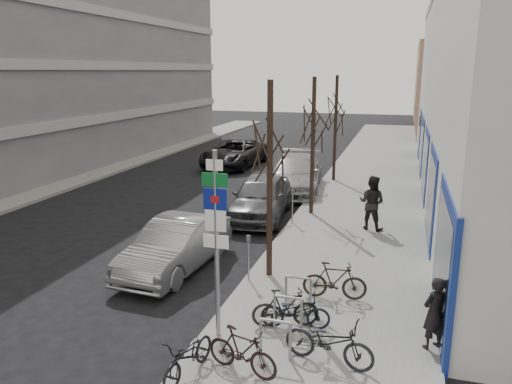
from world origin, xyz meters
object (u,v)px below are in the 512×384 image
Objects in this scene: parked_car_back at (295,174)px; bike_near_left at (189,353)px; tree_far at (336,103)px; bike_rack at (288,310)px; lane_car at (235,153)px; parked_car_front at (176,245)px; parked_car_mid at (261,197)px; tree_near at (270,134)px; pedestrian_near at (434,313)px; highway_sign_pole at (216,234)px; meter_mid at (292,203)px; bike_mid_inner at (285,308)px; meter_back at (317,174)px; bike_near_right at (242,351)px; pedestrian_far at (372,202)px; bike_far_inner at (335,280)px; meter_front at (248,253)px; bike_far_curb at (329,338)px; tree_mid at (314,114)px; bike_mid_curb at (295,309)px.

bike_near_left is at bearing -91.31° from parked_car_back.
parked_car_back is at bearing -122.80° from tree_far.
lane_car is at bearing 112.17° from bike_rack.
parked_car_front is 0.92× the size of parked_car_mid.
tree_near is 4.37m from parked_car_front.
pedestrian_near reaches higher than parked_car_front.
highway_sign_pole is 3.31× the size of meter_mid.
lane_car is (-4.55, 10.06, -0.04)m from parked_car_mid.
parked_car_back is at bearing -8.52° from bike_mid_inner.
meter_mid is (-0.45, 5.00, -3.19)m from tree_near.
meter_back is 15.22m from bike_near_right.
bike_rack is at bearing -85.68° from tree_far.
bike_mid_inner is at bearing 96.77° from pedestrian_far.
bike_mid_inner is at bearing -67.93° from tree_near.
bike_rack is 0.20m from bike_mid_inner.
bike_far_inner is 4.85m from parked_car_front.
meter_front is 1.00× the size of meter_mid.
meter_mid reaches higher than bike_far_curb.
tree_near reaches higher than parked_car_mid.
tree_mid is 0.94× the size of lane_car.
tree_mid reaches higher than meter_mid.
tree_far is at bearing 82.04° from parked_car_front.
bike_mid_inner is at bearing -83.29° from meter_back.
parked_car_back is (1.25, 10.69, 0.10)m from parked_car_front.
bike_near_left is at bearing 136.63° from bike_mid_curb.
highway_sign_pole is 2.36m from bike_rack.
highway_sign_pole is 3.88m from tree_near.
bike_rack is at bearing -63.57° from lane_car.
bike_near_left is 5.60m from parked_car_front.
meter_mid is at bearing 91.68° from highway_sign_pole.
bike_far_curb is at bearing -61.99° from lane_car.
meter_front is 0.83× the size of bike_near_right.
parked_car_mid is 0.86× the size of lane_car.
parked_car_back is at bearing 11.26° from bike_far_inner.
tree_near is 4.33× the size of meter_mid.
parked_car_back is at bearing -108.37° from pedestrian_near.
parked_car_front is 2.30× the size of pedestrian_far.
parked_car_back is 7.17m from lane_car.
bike_far_curb reaches higher than bike_near_right.
bike_mid_inner is 0.76× the size of pedestrian_far.
highway_sign_pole is at bearing -84.28° from parked_car_mid.
tree_near and tree_mid have the same top height.
bike_far_inner is at bearing 71.33° from bike_near_left.
tree_mid reaches higher than meter_back.
bike_near_right is 3.87m from bike_far_inner.
parked_car_mid is at bearing 28.99° from bike_near_right.
parked_car_back is (-1.10, 5.60, -0.06)m from meter_mid.
parked_car_front reaches higher than meter_mid.
meter_mid is 0.82× the size of pedestrian_near.
meter_mid is 0.84× the size of bike_mid_inner.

